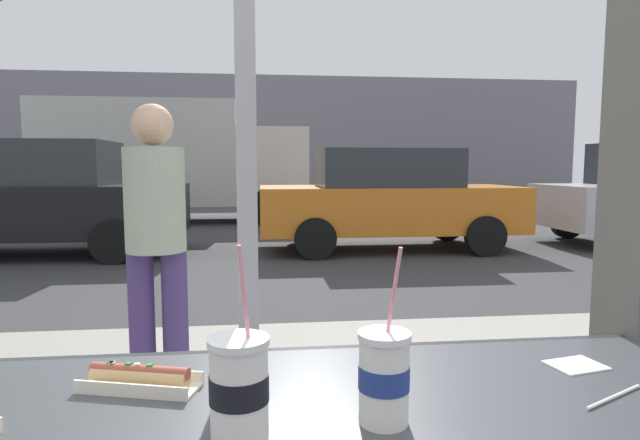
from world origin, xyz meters
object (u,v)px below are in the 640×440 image
(soda_cup_right, at_px, (239,387))
(parked_car_orange, at_px, (388,199))
(box_truck, at_px, (172,158))
(hotdog_tray_far, at_px, (140,378))
(pedestrian, at_px, (156,234))
(soda_cup_left, at_px, (384,376))
(parked_car_black, at_px, (33,198))

(soda_cup_right, height_order, parked_car_orange, parked_car_orange)
(box_truck, bearing_deg, hotdog_tray_far, -81.07)
(parked_car_orange, distance_m, pedestrian, 6.39)
(soda_cup_left, xyz_separation_m, box_truck, (-2.44, 12.76, 0.58))
(soda_cup_right, distance_m, parked_car_orange, 8.13)
(soda_cup_left, height_order, hotdog_tray_far, soda_cup_left)
(parked_car_black, bearing_deg, hotdog_tray_far, -66.48)
(box_truck, bearing_deg, soda_cup_left, -79.16)
(parked_car_black, xyz_separation_m, parked_car_orange, (5.70, -0.00, -0.05))
(box_truck, bearing_deg, parked_car_black, -105.09)
(parked_car_black, bearing_deg, parked_car_orange, -0.00)
(soda_cup_left, xyz_separation_m, soda_cup_right, (-0.26, -0.03, 0.00))
(soda_cup_left, relative_size, parked_car_orange, 0.07)
(soda_cup_left, distance_m, parked_car_orange, 8.04)
(hotdog_tray_far, height_order, parked_car_orange, parked_car_orange)
(hotdog_tray_far, bearing_deg, pedestrian, 99.81)
(soda_cup_left, height_order, soda_cup_right, soda_cup_right)
(box_truck, bearing_deg, parked_car_orange, -48.63)
(hotdog_tray_far, height_order, parked_car_black, parked_car_black)
(parked_car_black, height_order, parked_car_orange, parked_car_black)
(parked_car_orange, xyz_separation_m, box_truck, (-4.36, 4.96, 0.75))
(soda_cup_left, bearing_deg, parked_car_black, 115.85)
(soda_cup_left, bearing_deg, pedestrian, 111.23)
(soda_cup_right, xyz_separation_m, pedestrian, (-0.53, 2.05, 0.00))
(parked_car_black, relative_size, pedestrian, 2.83)
(parked_car_black, distance_m, box_truck, 5.18)
(soda_cup_left, relative_size, pedestrian, 0.20)
(soda_cup_left, distance_m, parked_car_black, 8.67)
(box_truck, distance_m, pedestrian, 10.89)
(soda_cup_right, relative_size, pedestrian, 0.20)
(soda_cup_left, distance_m, hotdog_tray_far, 0.51)
(box_truck, bearing_deg, pedestrian, -81.22)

